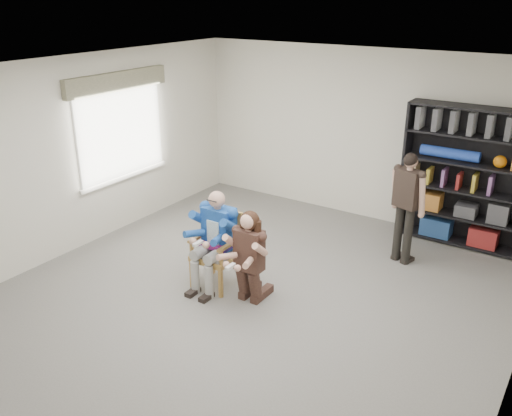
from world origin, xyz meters
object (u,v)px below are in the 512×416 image
Objects in this scene: kneeling_woman at (248,259)px; standing_man at (406,209)px; bookshelf at (464,178)px; seated_man at (216,240)px; armchair at (216,250)px.

standing_man is (1.21, 2.10, 0.21)m from kneeling_woman.
bookshelf is 1.30× the size of standing_man.
standing_man is (1.79, 1.98, 0.15)m from seated_man.
standing_man reaches higher than seated_man.
kneeling_woman is (0.58, -0.12, -0.06)m from seated_man.
kneeling_woman is 0.57× the size of bookshelf.
kneeling_woman is at bearing -118.16° from bookshelf.
standing_man reaches higher than kneeling_woman.
standing_man is at bearing 59.90° from kneeling_woman.
bookshelf reaches higher than kneeling_woman.
bookshelf is at bearing 61.59° from kneeling_woman.
bookshelf is at bearing 53.00° from seated_man.
kneeling_woman is 0.74× the size of standing_man.
kneeling_woman is at bearing -11.94° from seated_man.
bookshelf is at bearing 53.00° from armchair.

